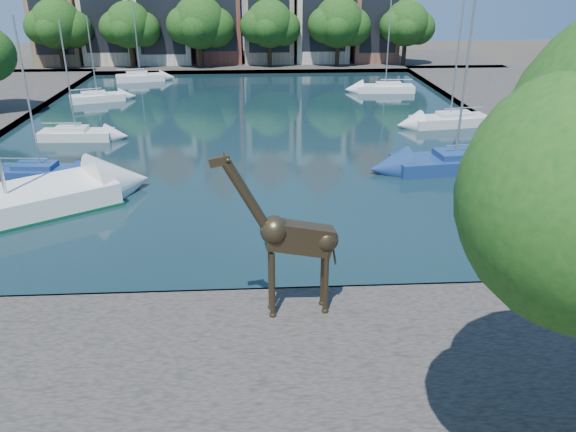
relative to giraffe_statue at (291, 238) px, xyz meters
The scene contains 21 objects.
ground 3.79m from the giraffe_statue, 129.76° to the left, with size 160.00×160.00×0.00m, color #38332B.
water_basin 25.75m from the giraffe_statue, 92.85° to the left, with size 38.00×50.00×0.08m, color black.
far_quay 57.62m from the giraffe_statue, 91.26° to the left, with size 60.00×16.00×0.50m, color #48423E.
right_quay 34.98m from the giraffe_statue, 47.09° to the left, with size 14.00×52.00×0.50m, color #48423E.
townhouse_west_end 62.56m from the giraffe_statue, 112.88° to the left, with size 5.44×9.18×14.93m.
townhouse_west_inner 58.85m from the giraffe_statue, 101.56° to the left, with size 6.43×9.18×15.15m.
townhouse_east_end 59.26m from the giraffe_statue, 76.57° to the left, with size 5.44×9.18×14.43m.
far_tree_far_west 56.98m from the giraffe_statue, 114.01° to the left, with size 7.28×5.60×7.68m.
far_tree_west 54.22m from the giraffe_statue, 106.26° to the left, with size 6.76×5.20×7.36m.
far_tree_mid_west 52.55m from the giraffe_statue, 97.84° to the left, with size 7.80×6.00×8.00m.
far_tree_mid_east 52.06m from the giraffe_statue, 89.09° to the left, with size 7.02×5.40×7.52m.
far_tree_east 52.80m from the giraffe_statue, 80.36° to the left, with size 7.54×5.80×7.84m.
far_tree_far_east 54.70m from the giraffe_statue, 72.08° to the left, with size 6.76×5.20×7.36m.
giraffe_statue is the anchor object (origin of this frame).
sailboat_left_b 20.17m from the giraffe_statue, 131.58° to the left, with size 5.31×2.26×8.84m.
sailboat_left_c 26.92m from the giraffe_statue, 120.57° to the left, with size 5.06×1.95×7.98m.
sailboat_left_d 38.82m from the giraffe_statue, 113.28° to the left, with size 5.01×3.15×7.35m.
sailboat_left_e 47.49m from the giraffe_statue, 106.25° to the left, with size 5.27×2.78×8.43m.
sailboat_right_b 18.78m from the giraffe_statue, 54.78° to the left, with size 7.58×3.39×13.98m.
sailboat_right_c 28.91m from the giraffe_statue, 61.51° to the left, with size 6.19×2.98×8.95m.
sailboat_right_d 40.15m from the giraffe_statue, 73.18° to the left, with size 5.55×2.14×8.50m.
Camera 1 is at (0.27, -17.50, 11.03)m, focal length 35.00 mm.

